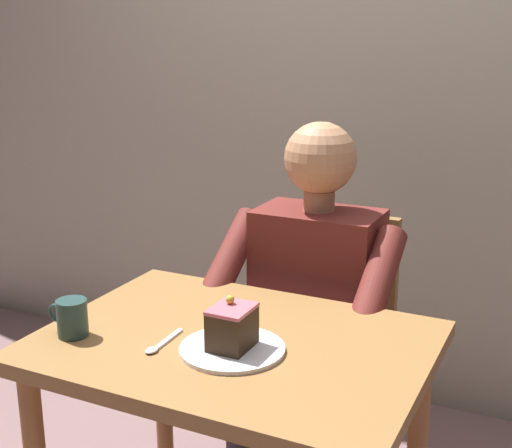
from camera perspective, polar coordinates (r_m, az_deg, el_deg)
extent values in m
cube|color=#A6A28D|center=(2.70, 11.60, 16.46)|extent=(6.40, 0.12, 3.00)
cube|color=olive|center=(1.63, -1.81, -9.94)|extent=(0.88, 0.65, 0.04)
cylinder|color=#9A6233|center=(2.18, -7.57, -14.10)|extent=(0.05, 0.05, 0.74)
cube|color=olive|center=(2.23, 5.02, -11.96)|extent=(0.42, 0.42, 0.04)
cube|color=olive|center=(2.30, 6.87, -4.51)|extent=(0.38, 0.04, 0.45)
cylinder|color=olive|center=(2.26, -1.32, -17.67)|extent=(0.04, 0.04, 0.42)
cylinder|color=olive|center=(2.43, 10.58, -15.23)|extent=(0.04, 0.04, 0.42)
cylinder|color=olive|center=(2.53, 2.50, -13.64)|extent=(0.04, 0.04, 0.42)
cube|color=maroon|center=(2.10, 5.00, -5.59)|extent=(0.36, 0.22, 0.51)
sphere|color=tan|center=(1.99, 5.28, 5.38)|extent=(0.21, 0.21, 0.21)
cylinder|color=tan|center=(2.02, 5.19, 1.92)|extent=(0.09, 0.09, 0.06)
cylinder|color=maroon|center=(1.87, 9.85, -4.81)|extent=(0.08, 0.33, 0.26)
sphere|color=tan|center=(1.77, 8.22, -9.53)|extent=(0.09, 0.09, 0.09)
cylinder|color=maroon|center=(2.03, -2.17, -2.98)|extent=(0.08, 0.33, 0.26)
sphere|color=tan|center=(1.93, -4.38, -7.18)|extent=(0.09, 0.09, 0.09)
cylinder|color=#332E36|center=(2.09, 5.98, -14.05)|extent=(0.13, 0.38, 0.14)
cylinder|color=#332E36|center=(2.15, 1.34, -13.08)|extent=(0.13, 0.38, 0.14)
cylinder|color=white|center=(1.56, -1.95, -10.18)|extent=(0.23, 0.23, 0.01)
cube|color=#352415|center=(1.54, -1.97, -8.57)|extent=(0.08, 0.10, 0.09)
cube|color=#D26373|center=(1.52, -1.98, -6.95)|extent=(0.08, 0.10, 0.01)
sphere|color=gold|center=(1.54, -2.13, -6.19)|extent=(0.02, 0.02, 0.02)
cylinder|color=#25413F|center=(1.67, -14.79, -7.45)|extent=(0.07, 0.07, 0.09)
torus|color=#25413F|center=(1.70, -16.03, -7.00)|extent=(0.05, 0.01, 0.05)
cylinder|color=black|center=(1.66, -14.88, -6.24)|extent=(0.06, 0.06, 0.01)
cube|color=silver|center=(1.63, -7.14, -9.30)|extent=(0.02, 0.11, 0.01)
ellipsoid|color=silver|center=(1.57, -8.54, -10.17)|extent=(0.03, 0.04, 0.01)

